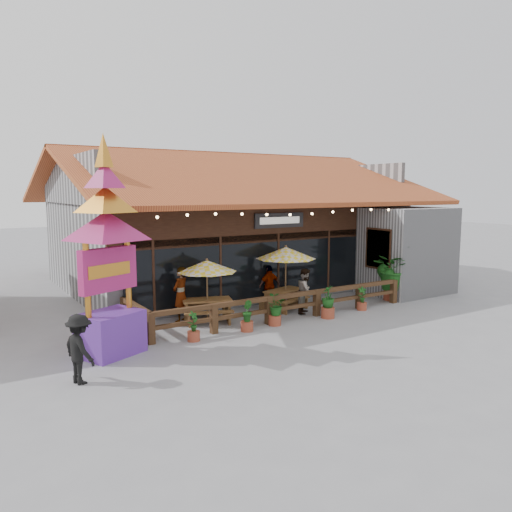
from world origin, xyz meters
TOP-DOWN VIEW (x-y plane):
  - ground at (0.00, 0.00)m, footprint 100.00×100.00m
  - restaurant_building at (0.26, 6.61)m, footprint 15.50×14.73m
  - patio_railing at (-2.25, -0.27)m, footprint 10.00×2.60m
  - umbrella_left at (-4.02, 0.87)m, footprint 2.50×2.50m
  - umbrella_right at (-0.75, 1.01)m, footprint 2.55×2.55m
  - picnic_table_left at (-4.05, 0.85)m, footprint 1.95×1.82m
  - picnic_table_right at (-0.89, 0.93)m, footprint 1.83×1.69m
  - thai_sign_tower at (-7.71, -0.78)m, footprint 3.01×3.01m
  - tropical_plant at (3.60, -0.10)m, footprint 2.04×1.97m
  - diner_a at (-4.79, 1.31)m, footprint 0.80×0.73m
  - diner_b at (-0.58, 0.03)m, footprint 0.99×0.96m
  - diner_c at (-0.99, 1.72)m, footprint 0.91×0.38m
  - pedestrian at (-8.87, -2.40)m, footprint 0.85×1.15m
  - planter_a at (-5.35, -0.87)m, footprint 0.37×0.36m
  - planter_b at (-3.52, -0.82)m, footprint 0.39×0.43m
  - planter_c at (-2.41, -0.73)m, footprint 0.78×0.80m
  - planter_d at (-0.36, -0.93)m, footprint 0.59×0.59m
  - planter_e at (1.43, -0.71)m, footprint 0.37×0.35m

SIDE VIEW (x-z plane):
  - ground at x=0.00m, z-range 0.00..0.00m
  - planter_e at x=1.43m, z-range -0.07..0.79m
  - planter_a at x=-5.35m, z-range -0.07..0.81m
  - planter_b at x=-3.52m, z-range -0.05..0.91m
  - picnic_table_right at x=-0.89m, z-range 0.13..0.86m
  - picnic_table_left at x=-4.05m, z-range 0.13..0.90m
  - planter_d at x=-0.36m, z-range -0.02..1.10m
  - planter_c at x=-2.41m, z-range 0.06..1.06m
  - patio_railing at x=-2.25m, z-range 0.15..1.07m
  - diner_c at x=-0.99m, z-range 0.00..1.54m
  - pedestrian at x=-8.87m, z-range 0.00..1.59m
  - diner_b at x=-0.58m, z-range 0.00..1.60m
  - diner_a at x=-4.79m, z-range 0.00..1.84m
  - tropical_plant at x=3.60m, z-range 0.16..2.33m
  - umbrella_left at x=-4.02m, z-range 0.79..2.90m
  - umbrella_right at x=-0.75m, z-range 0.87..3.22m
  - restaurant_building at x=0.26m, z-range -0.84..5.25m
  - thai_sign_tower at x=-7.71m, z-range 0.18..6.36m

